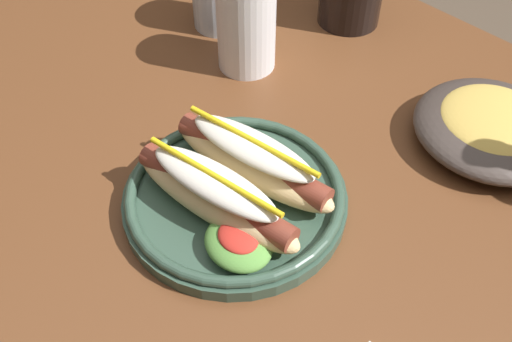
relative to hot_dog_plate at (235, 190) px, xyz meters
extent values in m
cube|color=brown|center=(-0.02, 0.08, -0.04)|extent=(1.50, 0.81, 0.04)
cylinder|color=brown|center=(-0.68, 0.40, -0.41)|extent=(0.06, 0.06, 0.70)
cylinder|color=#334C3D|center=(0.00, 0.00, -0.02)|extent=(0.24, 0.24, 0.02)
torus|color=#334C3D|center=(0.00, 0.00, -0.01)|extent=(0.23, 0.23, 0.01)
ellipsoid|color=#E0C184|center=(0.00, -0.03, 0.01)|extent=(0.21, 0.08, 0.04)
cylinder|color=brown|center=(0.00, -0.03, 0.02)|extent=(0.19, 0.06, 0.03)
ellipsoid|color=silver|center=(0.00, -0.03, 0.04)|extent=(0.16, 0.07, 0.02)
cylinder|color=yellow|center=(0.00, -0.03, 0.05)|extent=(0.16, 0.03, 0.01)
ellipsoid|color=#E0C184|center=(-0.01, 0.03, 0.01)|extent=(0.21, 0.08, 0.04)
cylinder|color=brown|center=(-0.01, 0.03, 0.02)|extent=(0.19, 0.06, 0.03)
ellipsoid|color=silver|center=(-0.01, 0.03, 0.04)|extent=(0.16, 0.07, 0.02)
cylinder|color=yellow|center=(-0.01, 0.03, 0.05)|extent=(0.16, 0.03, 0.01)
ellipsoid|color=#5B9942|center=(0.05, -0.04, 0.00)|extent=(0.07, 0.06, 0.02)
ellipsoid|color=red|center=(0.05, -0.04, 0.01)|extent=(0.04, 0.04, 0.01)
cylinder|color=white|center=(-0.18, 0.18, 0.04)|extent=(0.08, 0.08, 0.13)
ellipsoid|color=#423833|center=(0.13, 0.28, 0.00)|extent=(0.18, 0.18, 0.04)
ellipsoid|color=gold|center=(0.13, 0.28, 0.01)|extent=(0.13, 0.13, 0.02)
camera|label=1|loc=(0.29, -0.24, 0.43)|focal=39.06mm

